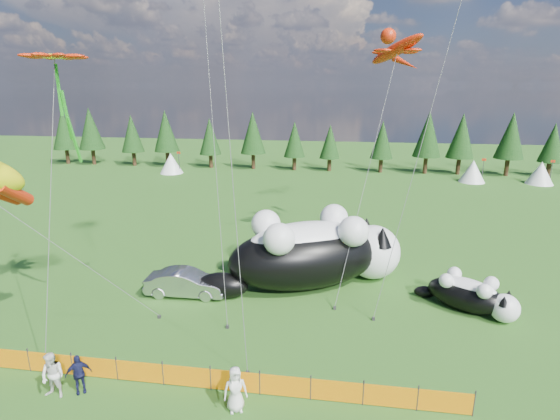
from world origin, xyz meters
The scene contains 12 objects.
ground centered at (0.00, 0.00, 0.00)m, with size 160.00×160.00×0.00m, color #103B0A.
safety_fence centered at (0.00, -3.00, 0.50)m, with size 22.06×0.06×1.10m.
tree_line centered at (0.00, 45.00, 4.00)m, with size 90.00×4.00×8.00m, color black, non-canonical shape.
festival_tents centered at (11.00, 40.00, 1.40)m, with size 50.00×3.20×2.80m, color white, non-canonical shape.
cat_large centered at (4.40, 7.26, 2.19)m, with size 12.00×8.14×4.61m.
cat_small centered at (12.96, 5.27, 0.96)m, with size 5.01×3.88×2.02m.
car centered at (-2.87, 4.77, 0.77)m, with size 1.63×4.67×1.54m, color #B1B1B6.
spectator_b centered at (-4.90, -4.31, 0.96)m, with size 0.93×0.55×1.91m, color silver.
spectator_c centered at (-4.10, -3.91, 0.83)m, with size 0.98×0.50×1.66m, color #15173B.
spectator_e centered at (2.27, -3.97, 0.91)m, with size 0.89×0.58×1.82m, color silver.
gecko_kite centered at (9.05, 14.24, 14.09)m, with size 6.71×13.43×17.42m.
flower_kite centered at (-6.26, 0.37, 12.78)m, with size 3.42×5.23×13.26m.
Camera 1 is at (5.95, -17.33, 11.75)m, focal length 28.00 mm.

